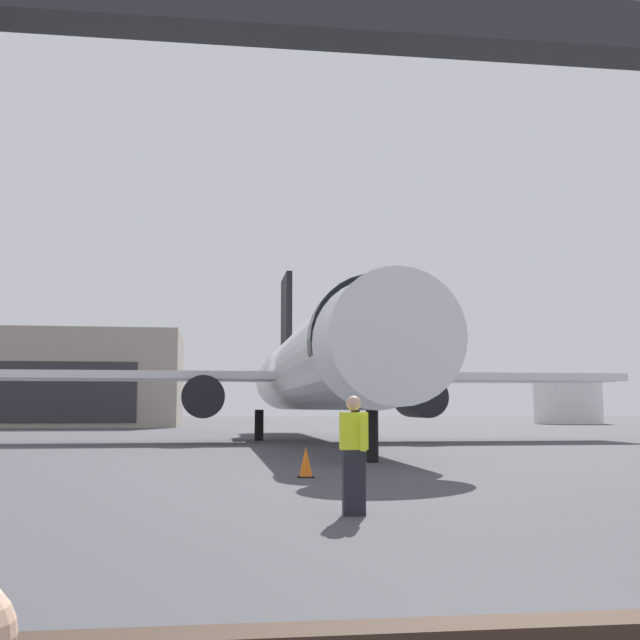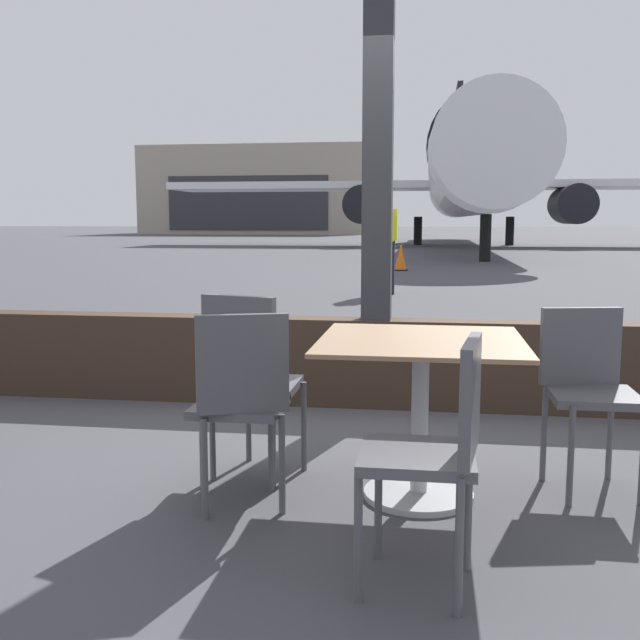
{
  "view_description": "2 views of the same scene",
  "coord_description": "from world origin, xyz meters",
  "px_view_note": "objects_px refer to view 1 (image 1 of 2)",
  "views": [
    {
      "loc": [
        -2.45,
        -3.42,
        1.55
      ],
      "look_at": [
        0.32,
        17.24,
        3.93
      ],
      "focal_mm": 43.66,
      "sensor_mm": 36.0,
      "label": 1
    },
    {
      "loc": [
        0.36,
        -5.12,
        1.3
      ],
      "look_at": [
        -0.16,
        -1.63,
        0.83
      ],
      "focal_mm": 41.51,
      "sensor_mm": 36.0,
      "label": 2
    }
  ],
  "objects_px": {
    "traffic_cone": "(306,463)",
    "ground_crew_worker": "(354,453)",
    "airplane": "(315,369)",
    "distant_hangar": "(58,379)",
    "fuel_storage_tank": "(568,402)"
  },
  "relations": [
    {
      "from": "ground_crew_worker",
      "to": "distant_hangar",
      "type": "distance_m",
      "value": 61.7
    },
    {
      "from": "airplane",
      "to": "distant_hangar",
      "type": "bearing_deg",
      "value": 117.49
    },
    {
      "from": "ground_crew_worker",
      "to": "distant_hangar",
      "type": "xyz_separation_m",
      "value": [
        -15.84,
        59.55,
        3.2
      ]
    },
    {
      "from": "airplane",
      "to": "traffic_cone",
      "type": "height_order",
      "value": "airplane"
    },
    {
      "from": "airplane",
      "to": "distant_hangar",
      "type": "height_order",
      "value": "airplane"
    },
    {
      "from": "distant_hangar",
      "to": "fuel_storage_tank",
      "type": "relative_size",
      "value": 3.05
    },
    {
      "from": "airplane",
      "to": "distant_hangar",
      "type": "xyz_separation_m",
      "value": [
        -18.35,
        35.27,
        0.74
      ]
    },
    {
      "from": "traffic_cone",
      "to": "ground_crew_worker",
      "type": "bearing_deg",
      "value": -90.2
    },
    {
      "from": "airplane",
      "to": "traffic_cone",
      "type": "xyz_separation_m",
      "value": [
        -2.49,
        -17.94,
        -3.03
      ]
    },
    {
      "from": "distant_hangar",
      "to": "fuel_storage_tank",
      "type": "height_order",
      "value": "distant_hangar"
    },
    {
      "from": "ground_crew_worker",
      "to": "airplane",
      "type": "bearing_deg",
      "value": 84.1
    },
    {
      "from": "traffic_cone",
      "to": "distant_hangar",
      "type": "distance_m",
      "value": 55.65
    },
    {
      "from": "ground_crew_worker",
      "to": "fuel_storage_tank",
      "type": "xyz_separation_m",
      "value": [
        34.54,
        66.11,
        1.35
      ]
    },
    {
      "from": "traffic_cone",
      "to": "distant_hangar",
      "type": "height_order",
      "value": "distant_hangar"
    },
    {
      "from": "distant_hangar",
      "to": "airplane",
      "type": "bearing_deg",
      "value": -62.51
    }
  ]
}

